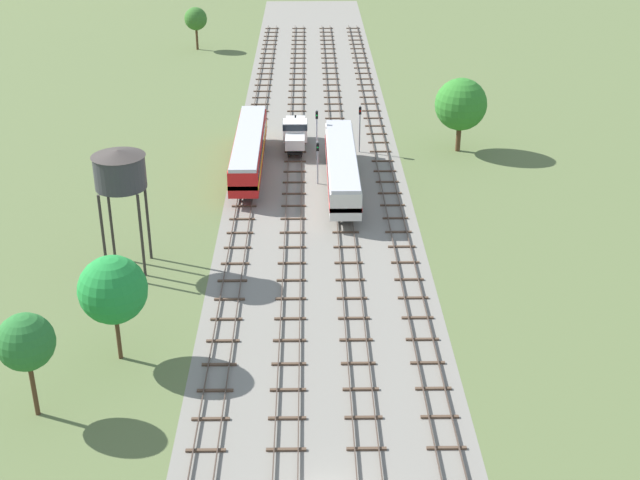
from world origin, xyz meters
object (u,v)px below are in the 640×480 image
Objects in this scene: diesel_railcar_centre_left_nearest at (342,166)px; signal_post_mid at (360,123)px; shunter_loco_left_mid at (295,132)px; water_tower at (120,170)px; signal_post_near at (318,157)px; signal_post_nearest at (317,128)px; diesel_railcar_far_left_near at (249,148)px.

signal_post_mid is (2.40, 10.99, 0.81)m from diesel_railcar_centre_left_nearest.
shunter_loco_left_mid is (-4.79, 12.31, -0.59)m from diesel_railcar_centre_left_nearest.
signal_post_near is (15.98, 17.97, -5.71)m from water_tower.
signal_post_nearest is (-2.40, 8.88, 0.93)m from diesel_railcar_centre_left_nearest.
signal_post_near is at bearing 48.37° from water_tower.
diesel_railcar_far_left_near is 3.82× the size of signal_post_mid.
signal_post_nearest reaches higher than signal_post_mid.
shunter_loco_left_mid is at bearing 55.68° from diesel_railcar_far_left_near.
diesel_railcar_far_left_near is at bearing 151.10° from diesel_railcar_centre_left_nearest.
diesel_railcar_far_left_near is 2.42× the size of shunter_loco_left_mid.
shunter_loco_left_mid is 1.85× the size of signal_post_near.
diesel_railcar_far_left_near is 8.09m from signal_post_nearest.
diesel_railcar_centre_left_nearest is 1.97× the size of water_tower.
water_tower is 1.94× the size of signal_post_mid.
signal_post_near is at bearing -117.13° from signal_post_mid.
diesel_railcar_centre_left_nearest is 10.95m from diesel_railcar_far_left_near.
diesel_railcar_centre_left_nearest is at bearing -34.39° from signal_post_near.
diesel_railcar_far_left_near is 3.68× the size of signal_post_nearest.
signal_post_nearest is at bearing 57.64° from water_tower.
signal_post_nearest is 7.27m from signal_post_near.
diesel_railcar_centre_left_nearest reaches higher than shunter_loco_left_mid.
shunter_loco_left_mid is at bearing 64.63° from water_tower.
water_tower is at bearing -122.36° from signal_post_nearest.
signal_post_near is at bearing -90.00° from signal_post_nearest.
signal_post_near is (-2.40, 1.64, 0.35)m from diesel_railcar_centre_left_nearest.
water_tower is at bearing -131.63° from signal_post_near.
shunter_loco_left_mid is 4.45m from signal_post_nearest.
shunter_loco_left_mid is 32.39m from water_tower.
water_tower reaches higher than signal_post_mid.
diesel_railcar_far_left_near is at bearing -154.55° from signal_post_mid.
signal_post_mid reaches higher than shunter_loco_left_mid.
diesel_railcar_far_left_near is (-9.58, 5.29, 0.00)m from diesel_railcar_centre_left_nearest.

